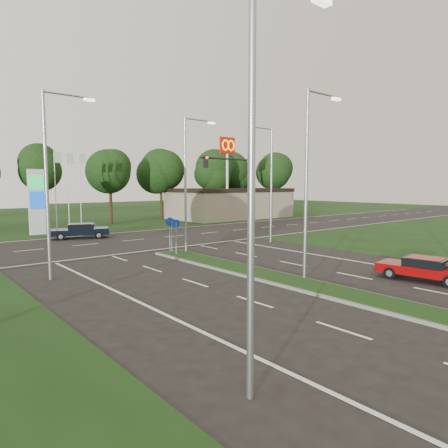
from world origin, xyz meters
TOP-DOWN VIEW (x-y plane):
  - ground at (0.00, 0.00)m, footprint 160.00×160.00m
  - verge_far at (0.00, 55.00)m, footprint 160.00×50.00m
  - cross_road at (0.00, 24.00)m, footprint 160.00×12.00m
  - median_kerb at (0.00, 4.00)m, footprint 2.00×26.00m
  - commercial_building at (22.00, 36.00)m, footprint 16.00×9.00m
  - streetlight_median_near at (1.00, 6.00)m, footprint 2.53×0.22m
  - streetlight_median_far at (1.00, 16.00)m, footprint 2.53×0.22m
  - streetlight_left_near at (-8.30, 0.00)m, footprint 2.53×0.22m
  - streetlight_left_far at (-8.30, 14.00)m, footprint 2.53×0.22m
  - streetlight_right_far at (8.80, 16.00)m, footprint 2.53×0.22m
  - traffic_signal at (7.19, 18.00)m, footprint 5.10×0.42m
  - median_signs at (0.00, 16.40)m, footprint 1.16×1.76m
  - gas_pylon at (-3.79, 33.05)m, footprint 5.80×1.26m
  - mcdonalds_sign at (18.00, 31.97)m, footprint 2.20×0.47m
  - treeline_far at (0.10, 39.93)m, footprint 6.00×6.00m
  - red_sedan at (5.24, 2.33)m, footprint 2.19×4.29m
  - navy_sedan at (-1.92, 27.99)m, footprint 5.05×3.44m

SIDE VIEW (x-z plane):
  - ground at x=0.00m, z-range 0.00..0.00m
  - verge_far at x=0.00m, z-range -0.01..0.01m
  - cross_road at x=0.00m, z-range -0.01..0.01m
  - median_kerb at x=0.00m, z-range 0.00..0.12m
  - red_sedan at x=5.24m, z-range 0.04..1.17m
  - navy_sedan at x=-1.92m, z-range 0.05..1.33m
  - median_signs at x=0.00m, z-range 0.52..2.90m
  - commercial_building at x=22.00m, z-range 0.00..4.00m
  - gas_pylon at x=-3.79m, z-range -0.80..7.20m
  - traffic_signal at x=7.19m, z-range 1.15..8.15m
  - streetlight_median_near at x=1.00m, z-range 0.58..9.58m
  - streetlight_median_far at x=1.00m, z-range 0.58..9.58m
  - streetlight_left_near at x=-8.30m, z-range 0.58..9.58m
  - streetlight_left_far at x=-8.30m, z-range 0.58..9.58m
  - streetlight_right_far at x=8.80m, z-range 0.58..9.58m
  - treeline_far at x=0.10m, z-range 1.88..11.78m
  - mcdonalds_sign at x=18.00m, z-range 2.79..13.19m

